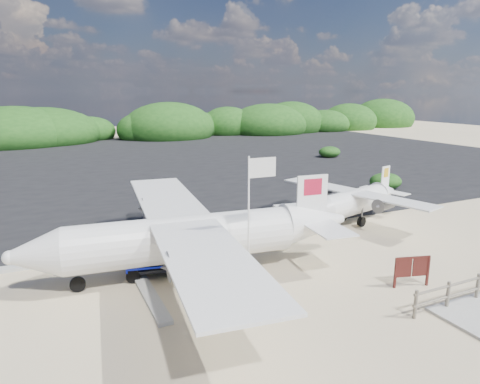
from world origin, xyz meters
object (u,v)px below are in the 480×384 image
object	(u,v)px
flagpole	(248,296)
aircraft_large	(230,164)
crew_b	(181,225)
baggage_cart	(157,275)
signboard	(410,287)
crew_a	(202,254)

from	to	relation	value
flagpole	aircraft_large	distance (m)	29.06
crew_b	aircraft_large	xyz separation A→B (m)	(11.63, 20.24, -0.85)
baggage_cart	flagpole	distance (m)	4.10
baggage_cart	aircraft_large	size ratio (longest dim) A/B	0.16
flagpole	signboard	bearing A→B (deg)	-18.09
crew_a	aircraft_large	size ratio (longest dim) A/B	0.11
signboard	aircraft_large	xyz separation A→B (m)	(5.25, 28.76, 0.00)
baggage_cart	crew_b	bearing A→B (deg)	69.48
flagpole	crew_b	world-z (taller)	flagpole
flagpole	crew_a	distance (m)	2.74
baggage_cart	signboard	xyz separation A→B (m)	(8.48, -5.17, 0.00)
crew_a	aircraft_large	bearing A→B (deg)	-128.95
flagpole	crew_b	bearing A→B (deg)	93.75
signboard	crew_b	size ratio (longest dim) A/B	0.89
aircraft_large	signboard	bearing A→B (deg)	86.24
signboard	crew_b	xyz separation A→B (m)	(-6.38, 8.53, 0.85)
flagpole	aircraft_large	world-z (taller)	flagpole
baggage_cart	signboard	world-z (taller)	baggage_cart
crew_a	crew_b	world-z (taller)	crew_a
crew_a	flagpole	bearing A→B (deg)	96.84
baggage_cart	signboard	bearing A→B (deg)	-19.79
flagpole	aircraft_large	xyz separation A→B (m)	(11.20, 26.82, 0.00)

